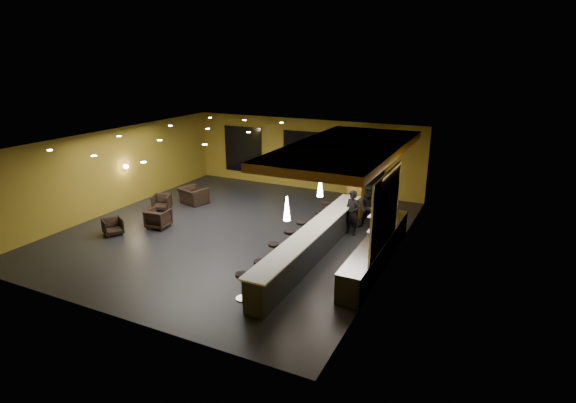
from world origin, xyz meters
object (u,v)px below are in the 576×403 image
at_px(staff_b, 369,208).
at_px(armchair_b, 158,218).
at_px(armchair_a, 113,227).
at_px(bar_stool_5, 321,219).
at_px(column, 357,175).
at_px(bar_stool_0, 242,283).
at_px(pendant_2, 345,170).
at_px(bar_stool_6, 326,209).
at_px(staff_a, 352,213).
at_px(bar_stool_4, 302,229).
at_px(bar_stool_1, 260,270).
at_px(staff_c, 385,211).
at_px(pendant_1, 320,186).
at_px(armchair_d, 193,196).
at_px(prep_counter, 377,251).
at_px(armchair_c, 162,202).
at_px(bar_stool_2, 274,251).
at_px(pendant_0, 287,209).
at_px(bar_counter, 313,244).
at_px(bar_stool_3, 290,239).

distance_m(staff_b, armchair_b, 8.18).
height_order(armchair_a, bar_stool_5, bar_stool_5).
relative_size(column, bar_stool_0, 4.54).
bearing_deg(pendant_2, bar_stool_6, 157.99).
height_order(staff_a, bar_stool_0, staff_a).
relative_size(column, bar_stool_4, 4.44).
height_order(staff_b, bar_stool_1, staff_b).
height_order(staff_c, armchair_a, staff_c).
relative_size(pendant_1, bar_stool_4, 0.89).
bearing_deg(armchair_d, pendant_1, 176.85).
distance_m(prep_counter, column, 4.75).
height_order(column, armchair_b, column).
bearing_deg(armchair_c, prep_counter, -31.54).
height_order(bar_stool_2, bar_stool_6, bar_stool_6).
xyz_separation_m(pendant_0, pendant_1, (0.00, 2.50, 0.00)).
bearing_deg(bar_stool_1, armchair_a, 171.54).
relative_size(pendant_2, staff_b, 0.40).
xyz_separation_m(prep_counter, armchair_c, (-9.85, 1.19, -0.09)).
height_order(column, pendant_0, column).
height_order(pendant_2, bar_stool_2, pendant_2).
bearing_deg(prep_counter, bar_counter, -165.96).
bearing_deg(pendant_2, prep_counter, -51.34).
bearing_deg(bar_stool_0, bar_stool_3, 91.55).
xyz_separation_m(bar_counter, pendant_1, (0.00, 0.50, 1.85)).
xyz_separation_m(staff_c, armchair_a, (-9.18, -4.49, -0.60)).
distance_m(staff_b, armchair_a, 9.72).
distance_m(pendant_0, armchair_d, 8.93).
bearing_deg(staff_b, pendant_1, -108.41).
bearing_deg(staff_a, bar_stool_0, -85.39).
distance_m(staff_a, bar_stool_2, 3.85).
relative_size(pendant_0, bar_stool_0, 0.91).
bearing_deg(bar_stool_5, column, 73.72).
distance_m(pendant_0, staff_c, 5.57).
height_order(prep_counter, column, column).
xyz_separation_m(pendant_0, bar_stool_4, (-0.88, 3.03, -1.84)).
height_order(bar_counter, prep_counter, bar_counter).
bearing_deg(bar_stool_3, armchair_c, 165.93).
relative_size(prep_counter, bar_stool_5, 7.77).
relative_size(bar_stool_0, bar_stool_5, 1.00).
distance_m(column, pendant_1, 4.14).
relative_size(staff_c, armchair_d, 1.58).
distance_m(staff_c, armchair_a, 10.24).
distance_m(staff_a, bar_stool_4, 2.07).
distance_m(staff_b, bar_stool_3, 3.84).
relative_size(bar_stool_5, bar_stool_6, 0.91).
bearing_deg(bar_stool_4, pendant_0, -73.77).
xyz_separation_m(armchair_b, armchair_c, (-1.33, 1.74, -0.04)).
height_order(armchair_d, bar_stool_6, bar_stool_6).
height_order(armchair_d, bar_stool_3, bar_stool_3).
relative_size(column, pendant_1, 5.00).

